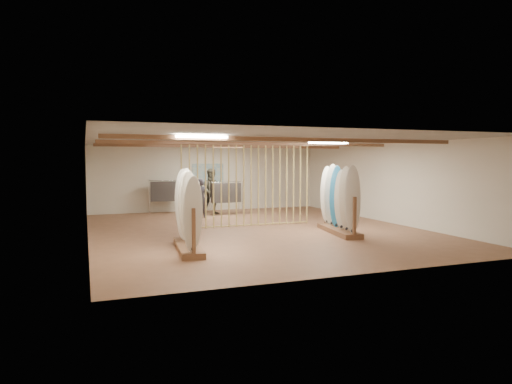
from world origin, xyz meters
name	(u,v)px	position (x,y,z in m)	size (l,w,h in m)	color
floor	(256,230)	(0.00, 0.00, 0.00)	(12.00, 12.00, 0.00)	#916246
ceiling	(256,141)	(0.00, 0.00, 2.80)	(12.00, 12.00, 0.00)	#97958F
wall_back	(208,179)	(0.00, 6.00, 1.40)	(12.00, 12.00, 0.00)	silver
wall_front	(366,202)	(0.00, -6.00, 1.40)	(12.00, 12.00, 0.00)	silver
wall_left	(87,189)	(-5.00, 0.00, 1.40)	(12.00, 12.00, 0.00)	silver
wall_right	(388,183)	(5.00, 0.00, 1.40)	(12.00, 12.00, 0.00)	silver
ceiling_slats	(256,144)	(0.00, 0.00, 2.72)	(9.50, 6.12, 0.10)	brown
light_panels	(256,143)	(0.00, 0.00, 2.74)	(1.20, 0.35, 0.06)	white
bamboo_partition	(247,184)	(0.00, 0.80, 1.40)	(4.45, 0.05, 2.78)	tan
poster	(208,174)	(0.00, 5.98, 1.60)	(1.40, 0.03, 0.90)	teal
rack_left	(188,224)	(-2.71, -2.50, 0.66)	(0.77, 2.42, 1.92)	brown
rack_right	(339,211)	(2.11, -1.50, 0.68)	(0.96, 2.52, 1.99)	brown
clothing_rack_a	(166,191)	(-1.94, 5.40, 0.92)	(1.32, 0.48, 1.42)	silver
clothing_rack_b	(226,193)	(0.28, 4.16, 0.89)	(1.27, 0.43, 1.37)	silver
shopper_a	(201,196)	(-0.92, 3.56, 0.85)	(0.62, 0.42, 1.70)	#2B2A32
shopper_b	(212,188)	(-0.16, 4.63, 1.05)	(1.02, 0.79, 2.11)	#313026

